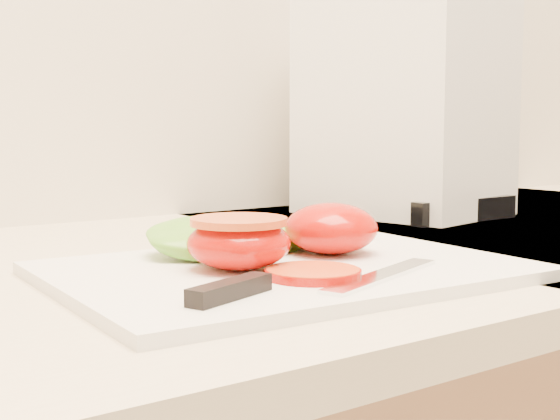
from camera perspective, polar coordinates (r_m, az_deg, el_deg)
cutting_board at (r=0.65m, az=0.52°, el=-4.45°), size 0.39×0.30×0.01m
tomato_half_dome at (r=0.70m, az=3.76°, el=-1.34°), size 0.08×0.08×0.05m
tomato_half_cut at (r=0.63m, az=-3.03°, el=-2.28°), size 0.08×0.08×0.04m
tomato_slice_0 at (r=0.60m, az=2.42°, el=-4.63°), size 0.07×0.07×0.01m
lettuce_leaf_0 at (r=0.71m, az=-4.06°, el=-2.04°), size 0.15×0.10×0.03m
lettuce_leaf_1 at (r=0.74m, az=-1.01°, el=-1.86°), size 0.13×0.12×0.02m
knife at (r=0.55m, az=1.07°, el=-5.41°), size 0.25×0.07×0.01m
appliance at (r=1.11m, az=9.05°, el=7.47°), size 0.24×0.28×0.30m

